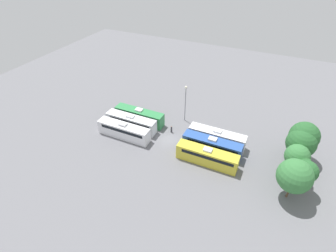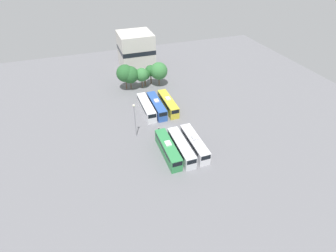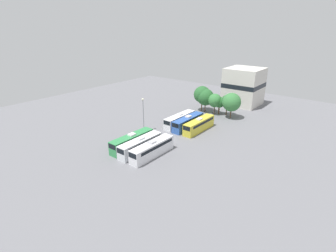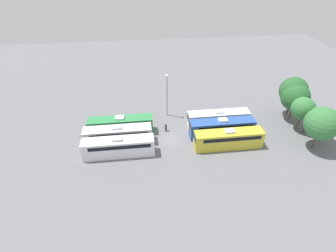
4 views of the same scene
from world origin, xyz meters
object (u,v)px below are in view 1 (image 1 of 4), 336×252
bus_1 (131,122)px  bus_5 (207,156)px  tree_3 (301,164)px  tree_0 (304,136)px  tree_2 (297,156)px  tree_4 (307,171)px  light_pole (186,98)px  bus_0 (140,116)px  bus_2 (124,130)px  bus_3 (217,137)px  bus_4 (212,145)px  tree_5 (295,176)px  tree_1 (301,143)px  worker_person (171,129)px

bus_1 → bus_5: same height
bus_5 → tree_3: 15.67m
tree_0 → tree_2: bearing=-7.1°
bus_5 → tree_0: tree_0 is taller
tree_2 → tree_4: size_ratio=1.02×
light_pole → tree_2: (7.71, 23.59, -1.50)m
bus_0 → light_pole: light_pole is taller
bus_2 → bus_3: (-6.10, 18.28, 0.00)m
bus_3 → bus_4: bearing=-3.0°
tree_5 → bus_0: bearing=-104.3°
bus_0 → tree_4: size_ratio=1.81×
bus_4 → tree_5: tree_5 is taller
bus_1 → tree_1: tree_1 is taller
bus_0 → bus_4: same height
bus_2 → tree_4: (-0.10, 34.32, 2.85)m
tree_1 → worker_person: bearing=-87.0°
bus_3 → tree_5: bearing=60.3°
tree_4 → bus_1: bearing=-95.2°
bus_1 → worker_person: (-2.48, 8.52, -0.92)m
bus_0 → tree_0: size_ratio=1.44×
tree_2 → tree_4: (3.36, 1.54, 0.16)m
bus_5 → tree_5: tree_5 is taller
tree_3 → tree_0: bearing=-178.4°
worker_person → tree_4: 26.86m
tree_3 → tree_4: size_ratio=0.87×
tree_0 → tree_5: (10.52, -0.77, -0.49)m
bus_0 → worker_person: bearing=86.6°
bus_0 → bus_4: size_ratio=1.00×
bus_5 → tree_4: tree_4 is taller
bus_1 → bus_3: bearing=98.8°
bus_3 → tree_3: size_ratio=2.08×
worker_person → tree_3: (3.41, 25.25, 3.06)m
tree_1 → bus_3: bearing=-86.5°
bus_2 → tree_2: size_ratio=1.78×
bus_5 → bus_3: bearing=179.7°
tree_3 → tree_5: 4.61m
tree_2 → bus_5: bearing=-76.2°
bus_0 → bus_5: same height
bus_2 → tree_4: bearing=90.2°
tree_0 → tree_1: size_ratio=1.08×
bus_4 → bus_3: bearing=177.0°
bus_1 → tree_5: (5.32, 32.82, 3.17)m
bus_0 → light_pole: size_ratio=1.31×
tree_1 → tree_3: 4.82m
bus_1 → bus_4: bearing=90.0°
bus_4 → tree_1: tree_1 is taller
tree_0 → tree_5: bearing=-4.2°
bus_1 → bus_4: same height
bus_3 → tree_1: bearing=93.5°
worker_person → tree_5: bearing=72.2°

